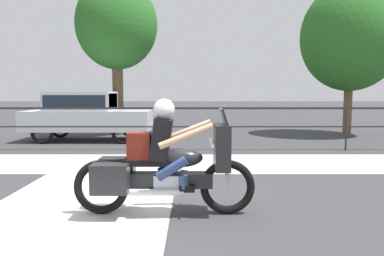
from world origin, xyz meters
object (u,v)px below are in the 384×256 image
at_px(tree_behind_sign, 353,37).
at_px(parked_car, 88,113).
at_px(motorcycle, 165,164).
at_px(tree_behind_car, 118,26).

bearing_deg(tree_behind_sign, parked_car, -170.48).
bearing_deg(parked_car, motorcycle, -69.77).
relative_size(motorcycle, parked_car, 0.59).
relative_size(motorcycle, tree_behind_sign, 0.43).
distance_m(tree_behind_sign, tree_behind_car, 8.88).
height_order(motorcycle, parked_car, parked_car).
relative_size(parked_car, tree_behind_car, 0.71).
bearing_deg(tree_behind_sign, motorcycle, -124.31).
bearing_deg(motorcycle, tree_behind_car, 107.32).
bearing_deg(tree_behind_sign, tree_behind_car, 178.86).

